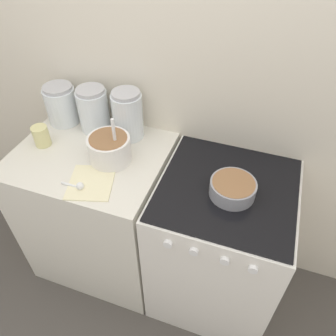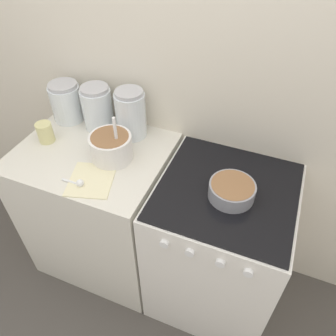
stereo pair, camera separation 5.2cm
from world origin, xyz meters
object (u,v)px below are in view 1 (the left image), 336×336
storage_jar_right (128,118)px  tin_can (41,136)px  mixing_bowl (109,148)px  storage_jar_left (62,107)px  stove (218,245)px  storage_jar_middle (94,112)px  baking_pan (233,188)px

storage_jar_right → tin_can: 0.46m
storage_jar_right → mixing_bowl: bearing=-91.2°
storage_jar_right → tin_can: storage_jar_right is taller
storage_jar_right → storage_jar_left: bearing=-180.0°
stove → storage_jar_middle: 1.00m
storage_jar_middle → stove: bearing=-15.1°
stove → baking_pan: size_ratio=4.48×
tin_can → storage_jar_left: bearing=92.5°
mixing_bowl → storage_jar_middle: mixing_bowl is taller
storage_jar_right → tin_can: (-0.40, -0.23, -0.06)m
storage_jar_left → tin_can: bearing=-87.5°
mixing_bowl → tin_can: bearing=-178.6°
baking_pan → tin_can: tin_can is taller
tin_can → storage_jar_middle: bearing=49.2°
storage_jar_middle → storage_jar_right: size_ratio=0.92×
storage_jar_left → tin_can: (0.01, -0.23, -0.04)m
storage_jar_left → stove: bearing=-12.1°
baking_pan → mixing_bowl: bearing=176.7°
storage_jar_left → tin_can: 0.23m
stove → baking_pan: 0.50m
storage_jar_left → storage_jar_middle: size_ratio=0.91×
storage_jar_middle → tin_can: storage_jar_middle is taller
mixing_bowl → storage_jar_left: (-0.40, 0.22, 0.02)m
storage_jar_middle → mixing_bowl: bearing=-47.2°
stove → storage_jar_right: bearing=160.1°
storage_jar_middle → storage_jar_left: bearing=180.0°
storage_jar_left → storage_jar_right: bearing=0.0°
storage_jar_left → storage_jar_middle: 0.20m
baking_pan → storage_jar_right: storage_jar_right is taller
baking_pan → storage_jar_left: bearing=166.2°
stove → mixing_bowl: mixing_bowl is taller
mixing_bowl → storage_jar_left: bearing=151.9°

